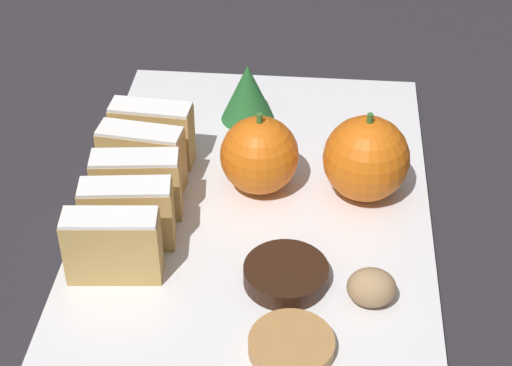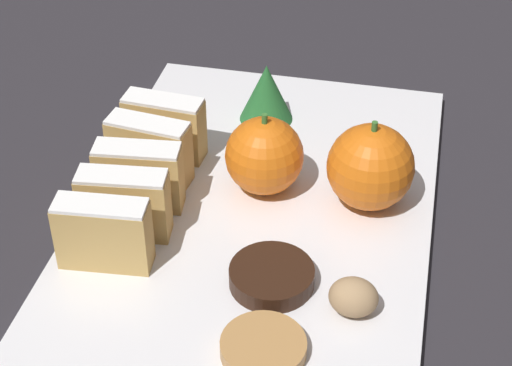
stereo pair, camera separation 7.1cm
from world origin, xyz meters
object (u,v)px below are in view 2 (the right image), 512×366
object	(u,v)px
orange_far	(370,167)
chocolate_cookie	(272,276)
walnut	(353,297)
orange_near	(261,155)

from	to	relation	value
orange_far	chocolate_cookie	world-z (taller)	orange_far
orange_far	chocolate_cookie	distance (m)	0.13
orange_far	walnut	bearing A→B (deg)	-88.36
chocolate_cookie	walnut	bearing A→B (deg)	-14.28
orange_near	orange_far	world-z (taller)	orange_far
orange_near	walnut	distance (m)	0.17
orange_near	walnut	world-z (taller)	orange_near
orange_far	chocolate_cookie	size ratio (longest dim) A/B	1.25
walnut	orange_far	bearing A→B (deg)	91.64
walnut	chocolate_cookie	xyz separation A→B (m)	(-0.06, 0.02, -0.01)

